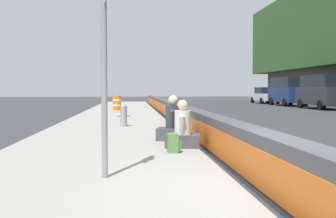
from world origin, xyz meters
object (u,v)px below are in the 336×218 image
route_sign_post (104,40)px  fire_hydrant (124,114)px  parked_car_far (288,91)px  seated_person_middle (173,126)px  backpack (173,143)px  seated_person_foreground (183,132)px  parked_car_midline (322,91)px  construction_barrel (117,103)px  parked_car_farther (265,95)px

route_sign_post → fire_hydrant: (8.70, -0.12, -1.62)m
fire_hydrant → parked_car_far: size_ratio=0.17×
fire_hydrant → seated_person_middle: bearing=-161.6°
seated_person_middle → backpack: bearing=174.2°
seated_person_foreground → parked_car_midline: size_ratio=0.21×
construction_barrel → parked_car_far: bearing=-57.4°
seated_person_foreground → parked_car_midline: parked_car_midline is taller
route_sign_post → parked_car_midline: route_sign_post is taller
fire_hydrant → backpack: bearing=-169.5°
fire_hydrant → parked_car_farther: bearing=-27.8°
seated_person_foreground → construction_barrel: bearing=7.1°
construction_barrel → parked_car_far: (9.66, -15.09, 0.73)m
seated_person_middle → parked_car_far: bearing=-27.4°
seated_person_middle → parked_car_far: parked_car_far is taller
seated_person_middle → parked_car_midline: (18.73, -13.16, 0.84)m
parked_car_midline → seated_person_foreground: bearing=146.9°
seated_person_foreground → seated_person_middle: seated_person_middle is taller
fire_hydrant → seated_person_foreground: size_ratio=0.80×
fire_hydrant → seated_person_middle: 4.38m
fire_hydrant → parked_car_farther: size_ratio=0.19×
seated_person_middle → fire_hydrant: bearing=18.4°
fire_hydrant → seated_person_middle: size_ratio=0.74×
parked_car_farther → construction_barrel: bearing=136.6°
seated_person_foreground → parked_car_farther: size_ratio=0.24×
route_sign_post → construction_barrel: size_ratio=3.79×
route_sign_post → seated_person_foreground: 3.96m
parked_car_far → seated_person_foreground: bearing=153.9°
seated_person_middle → seated_person_foreground: bearing=-176.5°
seated_person_foreground → backpack: (-0.81, 0.30, -0.15)m
parked_car_farther → seated_person_foreground: bearing=158.5°
route_sign_post → seated_person_foreground: bearing=-26.3°
fire_hydrant → parked_car_midline: size_ratio=0.17×
route_sign_post → parked_car_far: 33.13m
route_sign_post → backpack: bearing=-28.2°
route_sign_post → construction_barrel: bearing=1.5°
fire_hydrant → parked_car_far: parked_car_far is taller
fire_hydrant → parked_car_midline: bearing=-44.9°
route_sign_post → parked_car_midline: bearing=-32.2°
fire_hydrant → parked_car_midline: 20.60m
backpack → construction_barrel: 17.78m
fire_hydrant → parked_car_far: (21.04, -14.45, 0.77)m
fire_hydrant → parked_car_farther: parked_car_farther is taller
seated_person_foreground → parked_car_far: (26.55, -12.98, 0.87)m
route_sign_post → fire_hydrant: size_ratio=4.09×
seated_person_middle → construction_barrel: size_ratio=1.24×
seated_person_middle → backpack: (-2.15, 0.22, -0.17)m
backpack → fire_hydrant: bearing=10.5°
backpack → parked_car_midline: bearing=-32.6°
seated_person_middle → parked_car_farther: 34.01m
fire_hydrant → backpack: size_ratio=2.20×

